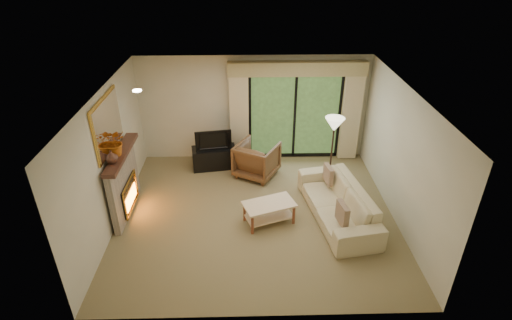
{
  "coord_description": "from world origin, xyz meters",
  "views": [
    {
      "loc": [
        -0.18,
        -6.55,
        4.93
      ],
      "look_at": [
        0.0,
        0.3,
        1.1
      ],
      "focal_mm": 28.0,
      "sensor_mm": 36.0,
      "label": 1
    }
  ],
  "objects_px": {
    "media_console": "(214,158)",
    "armchair": "(257,160)",
    "coffee_table": "(269,213)",
    "sofa": "(338,202)"
  },
  "relations": [
    {
      "from": "armchair",
      "to": "coffee_table",
      "type": "relative_size",
      "value": 0.92
    },
    {
      "from": "media_console",
      "to": "coffee_table",
      "type": "height_order",
      "value": "media_console"
    },
    {
      "from": "media_console",
      "to": "armchair",
      "type": "xyz_separation_m",
      "value": [
        1.03,
        -0.4,
        0.15
      ]
    },
    {
      "from": "coffee_table",
      "to": "armchair",
      "type": "bearing_deg",
      "value": 76.19
    },
    {
      "from": "media_console",
      "to": "coffee_table",
      "type": "relative_size",
      "value": 1.06
    },
    {
      "from": "media_console",
      "to": "coffee_table",
      "type": "distance_m",
      "value": 2.51
    },
    {
      "from": "armchair",
      "to": "sofa",
      "type": "relative_size",
      "value": 0.38
    },
    {
      "from": "media_console",
      "to": "sofa",
      "type": "height_order",
      "value": "sofa"
    },
    {
      "from": "sofa",
      "to": "coffee_table",
      "type": "distance_m",
      "value": 1.38
    },
    {
      "from": "media_console",
      "to": "coffee_table",
      "type": "xyz_separation_m",
      "value": [
        1.21,
        -2.2,
        -0.04
      ]
    }
  ]
}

